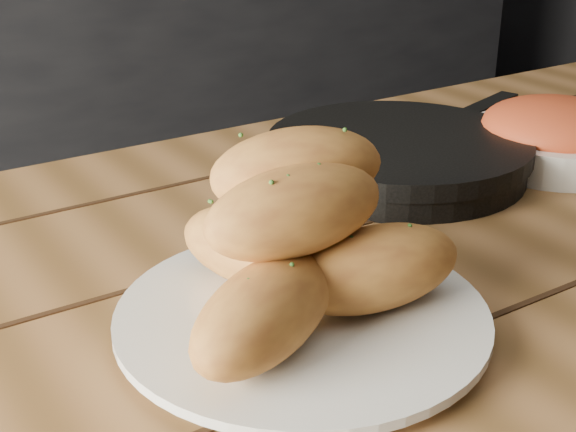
% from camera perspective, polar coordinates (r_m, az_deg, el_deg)
% --- Properties ---
extents(counter, '(2.80, 0.60, 0.90)m').
position_cam_1_polar(counter, '(2.34, -15.86, 7.22)').
color(counter, black).
rests_on(counter, ground).
extents(table, '(1.59, 0.91, 0.75)m').
position_cam_1_polar(table, '(0.79, 9.26, -9.38)').
color(table, brown).
rests_on(table, ground).
extents(plate, '(0.29, 0.29, 0.02)m').
position_cam_1_polar(plate, '(0.63, 1.00, -7.34)').
color(plate, silver).
rests_on(plate, table).
extents(bread_rolls, '(0.27, 0.23, 0.14)m').
position_cam_1_polar(bread_rolls, '(0.60, 0.76, -1.87)').
color(bread_rolls, '#C68437').
rests_on(bread_rolls, plate).
extents(skillet, '(0.43, 0.31, 0.05)m').
position_cam_1_polar(skillet, '(0.95, 7.91, 4.40)').
color(skillet, black).
rests_on(skillet, table).
extents(bowl, '(0.21, 0.21, 0.08)m').
position_cam_1_polar(bowl, '(1.02, 18.50, 5.48)').
color(bowl, white).
rests_on(bowl, table).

